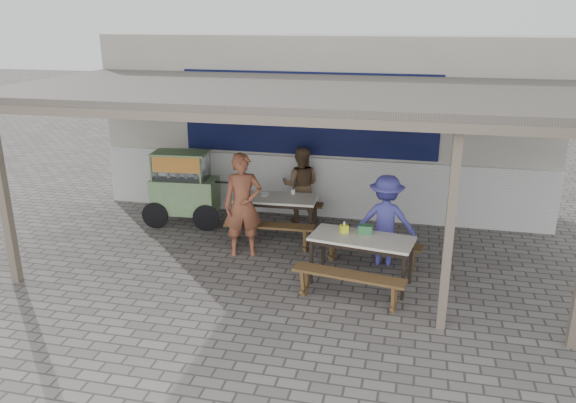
% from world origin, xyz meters
% --- Properties ---
extents(ground, '(60.00, 60.00, 0.00)m').
position_xyz_m(ground, '(0.00, 0.00, 0.00)').
color(ground, '#645F5B').
rests_on(ground, ground).
extents(back_wall, '(9.00, 1.28, 3.50)m').
position_xyz_m(back_wall, '(-0.00, 3.58, 1.72)').
color(back_wall, '#B9B4A6').
rests_on(back_wall, ground).
extents(warung_roof, '(9.00, 4.21, 2.81)m').
position_xyz_m(warung_roof, '(0.02, 0.90, 2.71)').
color(warung_roof, '#544E48').
rests_on(warung_roof, ground).
extents(table_left, '(1.49, 0.76, 0.75)m').
position_xyz_m(table_left, '(-0.51, 1.70, 0.67)').
color(table_left, silver).
rests_on(table_left, ground).
extents(bench_left_street, '(1.57, 0.36, 0.45)m').
position_xyz_m(bench_left_street, '(-0.48, 1.10, 0.34)').
color(bench_left_street, brown).
rests_on(bench_left_street, ground).
extents(bench_left_wall, '(1.57, 0.36, 0.45)m').
position_xyz_m(bench_left_wall, '(-0.54, 2.31, 0.34)').
color(bench_left_wall, brown).
rests_on(bench_left_wall, ground).
extents(table_right, '(1.59, 0.91, 0.75)m').
position_xyz_m(table_right, '(1.19, 0.12, 0.67)').
color(table_right, silver).
rests_on(table_right, ground).
extents(bench_right_street, '(1.62, 0.53, 0.45)m').
position_xyz_m(bench_right_street, '(1.09, -0.53, 0.34)').
color(bench_right_street, brown).
rests_on(bench_right_street, ground).
extents(bench_right_wall, '(1.62, 0.53, 0.45)m').
position_xyz_m(bench_right_wall, '(1.30, 0.77, 0.34)').
color(bench_right_wall, brown).
rests_on(bench_right_wall, ground).
extents(vendor_cart, '(1.76, 0.80, 1.42)m').
position_xyz_m(vendor_cart, '(-2.40, 1.94, 0.77)').
color(vendor_cart, '#7FA16B').
rests_on(vendor_cart, ground).
extents(patron_street_side, '(0.74, 0.61, 1.75)m').
position_xyz_m(patron_street_side, '(-0.85, 0.79, 0.87)').
color(patron_street_side, brown).
rests_on(patron_street_side, ground).
extents(patron_wall_side, '(0.77, 0.63, 1.50)m').
position_xyz_m(patron_wall_side, '(-0.24, 2.55, 0.75)').
color(patron_wall_side, brown).
rests_on(patron_wall_side, ground).
extents(patron_right_table, '(0.98, 0.58, 1.49)m').
position_xyz_m(patron_right_table, '(1.48, 0.95, 0.74)').
color(patron_right_table, '#4543A2').
rests_on(patron_right_table, ground).
extents(tissue_box, '(0.15, 0.15, 0.11)m').
position_xyz_m(tissue_box, '(0.91, 0.27, 0.81)').
color(tissue_box, yellow).
rests_on(tissue_box, table_right).
extents(donation_box, '(0.20, 0.14, 0.14)m').
position_xyz_m(donation_box, '(1.23, 0.28, 0.82)').
color(donation_box, '#327241').
rests_on(donation_box, table_right).
extents(condiment_jar, '(0.08, 0.08, 0.09)m').
position_xyz_m(condiment_jar, '(-0.26, 1.96, 0.79)').
color(condiment_jar, silver).
rests_on(condiment_jar, table_left).
extents(condiment_bowl, '(0.23, 0.23, 0.04)m').
position_xyz_m(condiment_bowl, '(-0.74, 1.75, 0.77)').
color(condiment_bowl, silver).
rests_on(condiment_bowl, table_left).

